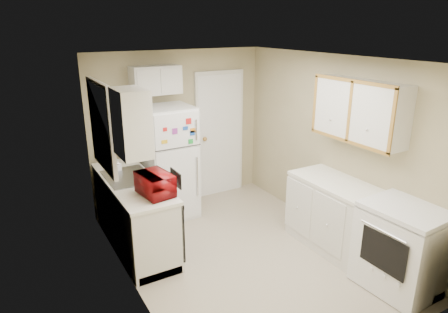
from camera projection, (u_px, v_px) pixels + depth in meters
floor at (244, 254)px, 5.04m from camera, size 3.80×3.80×0.00m
ceiling at (247, 59)px, 4.28m from camera, size 3.80×3.80×0.00m
wall_left at (128, 188)px, 4.00m from camera, size 3.80×3.80×0.00m
wall_right at (333, 147)px, 5.32m from camera, size 3.80×3.80×0.00m
wall_back at (179, 129)px, 6.22m from camera, size 2.80×2.80×0.00m
wall_front at (378, 235)px, 3.10m from camera, size 2.80×2.80×0.00m
left_counter at (134, 213)px, 5.11m from camera, size 0.60×1.80×0.90m
dishwasher at (173, 224)px, 4.75m from camera, size 0.03×0.58×0.72m
sink at (128, 180)px, 5.11m from camera, size 0.54×0.74×0.16m
microwave at (155, 182)px, 4.52m from camera, size 0.49×0.32×0.31m
soap_bottle at (117, 164)px, 5.27m from camera, size 0.09×0.10×0.16m
window_blinds at (102, 126)px, 4.75m from camera, size 0.10×0.98×1.08m
upper_cabinet_left at (131, 123)px, 4.06m from camera, size 0.30×0.45×0.70m
refrigerator at (169, 162)px, 5.84m from camera, size 0.68×0.67×1.66m
cabinet_over_fridge at (156, 80)px, 5.65m from camera, size 0.70×0.30×0.40m
interior_door at (220, 135)px, 6.57m from camera, size 0.86×0.06×2.08m
right_counter at (358, 227)px, 4.76m from camera, size 0.60×2.00×0.90m
stove at (401, 248)px, 4.26m from camera, size 0.69×0.83×0.97m
upper_cabinet_right at (360, 110)px, 4.65m from camera, size 0.30×1.20×0.70m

